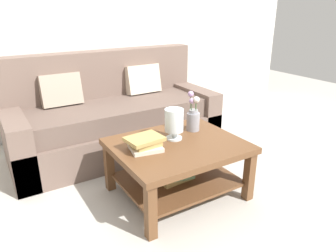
{
  "coord_description": "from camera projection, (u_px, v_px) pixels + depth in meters",
  "views": [
    {
      "loc": [
        -1.32,
        -2.29,
        1.53
      ],
      "look_at": [
        -0.02,
        -0.17,
        0.57
      ],
      "focal_mm": 33.95,
      "sensor_mm": 36.0,
      "label": 1
    }
  ],
  "objects": [
    {
      "name": "back_wall",
      "position": [
        91.0,
        20.0,
        3.84
      ],
      "size": [
        6.4,
        0.12,
        2.7
      ],
      "primitive_type": "cube",
      "color": "beige",
      "rests_on": "ground"
    },
    {
      "name": "flower_pitcher",
      "position": [
        193.0,
        116.0,
        2.8
      ],
      "size": [
        0.12,
        0.13,
        0.35
      ],
      "color": "gray",
      "rests_on": "coffee_table"
    },
    {
      "name": "coffee_table",
      "position": [
        177.0,
        158.0,
        2.63
      ],
      "size": [
        1.03,
        0.86,
        0.47
      ],
      "color": "brown",
      "rests_on": "ground"
    },
    {
      "name": "book_stack_main",
      "position": [
        145.0,
        143.0,
        2.46
      ],
      "size": [
        0.29,
        0.26,
        0.1
      ],
      "color": "beige",
      "rests_on": "coffee_table"
    },
    {
      "name": "ground_plane",
      "position": [
        161.0,
        176.0,
        3.02
      ],
      "size": [
        10.0,
        10.0,
        0.0
      ],
      "primitive_type": "plane",
      "color": "#B7B2A8"
    },
    {
      "name": "glass_hurricane_vase",
      "position": [
        174.0,
        121.0,
        2.61
      ],
      "size": [
        0.16,
        0.16,
        0.26
      ],
      "color": "silver",
      "rests_on": "coffee_table"
    },
    {
      "name": "couch",
      "position": [
        114.0,
        118.0,
        3.47
      ],
      "size": [
        2.19,
        0.9,
        1.06
      ],
      "color": "brown",
      "rests_on": "ground"
    }
  ]
}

